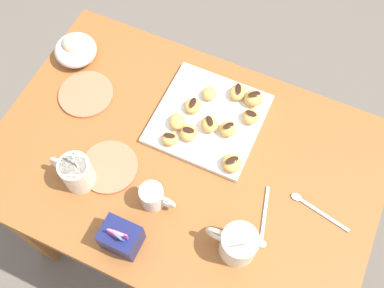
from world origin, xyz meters
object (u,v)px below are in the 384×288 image
(beignet_5, at_px, (189,133))
(beignet_2, at_px, (253,98))
(beignet_3, at_px, (209,124))
(beignet_10, at_px, (238,92))
(coffee_mug_cream_right, at_px, (76,172))
(ice_cream_bowl, at_px, (75,49))
(saucer_coral_left, at_px, (86,94))
(coffee_mug_cream_left, at_px, (238,244))
(beignet_7, at_px, (231,163))
(beignet_8, at_px, (228,129))
(beignet_9, at_px, (170,139))
(beignet_1, at_px, (193,106))
(beignet_6, at_px, (209,94))
(pastry_plate_square, at_px, (208,119))
(cream_pitcher_white, at_px, (153,196))
(saucer_coral_right, at_px, (109,167))
(sugar_caddy, at_px, (121,237))
(dining_table, at_px, (185,179))
(beignet_0, at_px, (251,117))
(beignet_4, at_px, (177,121))

(beignet_5, bearing_deg, beignet_2, -124.64)
(beignet_3, relative_size, beignet_10, 0.91)
(coffee_mug_cream_right, xyz_separation_m, ice_cream_bowl, (0.21, -0.34, -0.01))
(saucer_coral_left, bearing_deg, coffee_mug_cream_left, 157.32)
(beignet_7, relative_size, beignet_8, 1.18)
(beignet_5, height_order, beignet_9, beignet_9)
(coffee_mug_cream_left, xyz_separation_m, beignet_1, (0.26, -0.31, -0.02))
(saucer_coral_left, bearing_deg, beignet_9, 171.87)
(coffee_mug_cream_left, bearing_deg, beignet_9, -35.44)
(beignet_6, bearing_deg, beignet_8, 137.10)
(pastry_plate_square, height_order, beignet_1, beignet_1)
(cream_pitcher_white, distance_m, saucer_coral_right, 0.16)
(sugar_caddy, bearing_deg, beignet_3, -100.12)
(saucer_coral_right, height_order, beignet_8, beignet_8)
(beignet_8, bearing_deg, beignet_9, 34.68)
(dining_table, relative_size, coffee_mug_cream_left, 6.96)
(beignet_0, height_order, beignet_4, beignet_4)
(beignet_0, distance_m, beignet_10, 0.08)
(coffee_mug_cream_left, distance_m, sugar_caddy, 0.28)
(beignet_4, height_order, beignet_8, beignet_8)
(dining_table, distance_m, beignet_4, 0.20)
(saucer_coral_left, height_order, beignet_10, beignet_10)
(beignet_5, height_order, beignet_7, beignet_7)
(sugar_caddy, xyz_separation_m, ice_cream_bowl, (0.39, -0.44, -0.00))
(pastry_plate_square, relative_size, coffee_mug_cream_left, 1.92)
(beignet_4, distance_m, beignet_7, 0.19)
(saucer_coral_left, distance_m, beignet_4, 0.29)
(ice_cream_bowl, height_order, beignet_3, ice_cream_bowl)
(beignet_2, bearing_deg, beignet_4, 43.56)
(beignet_1, bearing_deg, beignet_3, 150.99)
(coffee_mug_cream_left, height_order, beignet_1, coffee_mug_cream_left)
(pastry_plate_square, bearing_deg, beignet_6, -68.18)
(beignet_2, bearing_deg, beignet_8, 77.12)
(cream_pitcher_white, bearing_deg, beignet_9, -78.58)
(ice_cream_bowl, bearing_deg, beignet_5, 165.05)
(beignet_7, relative_size, beignet_10, 1.03)
(beignet_5, bearing_deg, beignet_10, -112.43)
(beignet_10, bearing_deg, beignet_3, 76.57)
(coffee_mug_cream_left, relative_size, beignet_8, 3.26)
(pastry_plate_square, height_order, beignet_3, beignet_3)
(beignet_0, height_order, beignet_2, beignet_2)
(beignet_4, bearing_deg, beignet_0, -150.99)
(pastry_plate_square, relative_size, beignet_1, 5.91)
(coffee_mug_cream_left, bearing_deg, beignet_0, -73.97)
(pastry_plate_square, xyz_separation_m, beignet_8, (-0.07, 0.02, 0.03))
(coffee_mug_cream_right, distance_m, beignet_8, 0.41)
(beignet_4, bearing_deg, coffee_mug_cream_left, 138.00)
(beignet_4, bearing_deg, beignet_9, 94.79)
(beignet_2, relative_size, beignet_10, 0.97)
(beignet_0, relative_size, beignet_5, 0.94)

